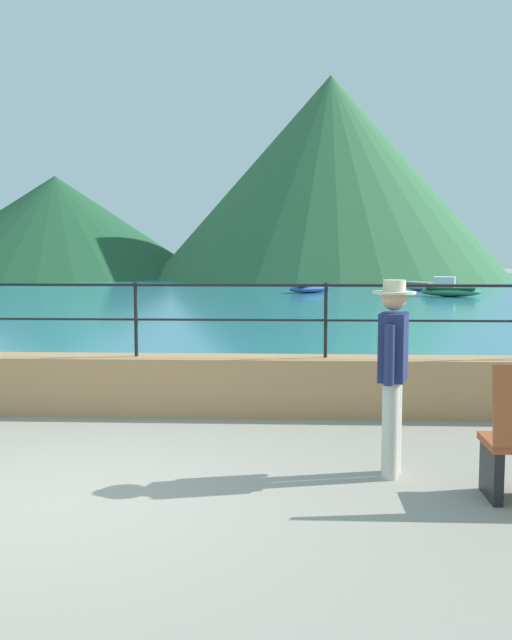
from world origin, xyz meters
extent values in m
plane|color=gray|center=(0.00, 0.00, 0.00)|extent=(120.00, 120.00, 0.00)
cube|color=tan|center=(0.00, 3.20, 0.35)|extent=(20.00, 0.56, 0.70)
cylinder|color=black|center=(0.00, 3.20, 1.15)|extent=(0.04, 0.04, 0.90)
cylinder|color=black|center=(2.30, 3.20, 1.15)|extent=(0.04, 0.04, 0.90)
cylinder|color=black|center=(0.00, 3.20, 1.57)|extent=(18.40, 0.04, 0.04)
cylinder|color=black|center=(0.00, 3.20, 1.15)|extent=(18.40, 0.03, 0.03)
cube|color=teal|center=(0.00, 25.84, 0.03)|extent=(64.00, 44.32, 0.06)
cone|color=#33663D|center=(4.23, 40.80, 6.09)|extent=(21.61, 21.61, 12.19)
cone|color=#1E4C2D|center=(-13.17, 42.18, 3.20)|extent=(19.34, 19.34, 6.40)
cube|color=black|center=(3.52, 0.22, 0.22)|extent=(0.08, 0.47, 0.43)
cylinder|color=beige|center=(2.76, 0.70, 0.43)|extent=(0.15, 0.15, 0.86)
cylinder|color=beige|center=(2.81, 0.87, 0.43)|extent=(0.15, 0.15, 0.86)
cube|color=navy|center=(2.78, 0.78, 1.16)|extent=(0.31, 0.41, 0.60)
cylinder|color=navy|center=(2.72, 0.55, 1.12)|extent=(0.09, 0.09, 0.52)
cylinder|color=navy|center=(2.85, 1.01, 1.12)|extent=(0.09, 0.09, 0.52)
sphere|color=tan|center=(2.78, 0.78, 1.59)|extent=(0.22, 0.22, 0.22)
cylinder|color=beige|center=(2.78, 0.78, 1.64)|extent=(0.38, 0.38, 0.02)
cylinder|color=beige|center=(2.78, 0.78, 1.70)|extent=(0.20, 0.20, 0.10)
ellipsoid|color=#2D4C9E|center=(2.67, 25.64, 0.24)|extent=(2.24, 2.28, 0.36)
cube|color=navy|center=(2.67, 25.64, 0.39)|extent=(1.83, 1.86, 0.06)
ellipsoid|color=#338C59|center=(8.03, 23.51, 0.24)|extent=(2.45, 1.47, 0.36)
cube|color=#1C4D31|center=(8.03, 23.51, 0.39)|extent=(1.98, 1.22, 0.06)
cube|color=silver|center=(7.79, 23.57, 0.62)|extent=(0.94, 0.82, 0.40)
ellipsoid|color=white|center=(7.57, 27.54, 0.24)|extent=(2.00, 2.42, 0.36)
cube|color=gray|center=(7.57, 27.54, 0.39)|extent=(1.64, 1.96, 0.06)
camera|label=1|loc=(1.88, -5.85, 2.06)|focal=42.43mm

